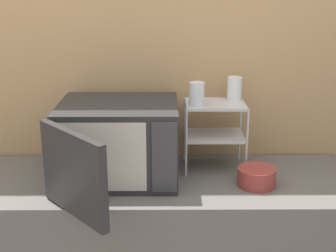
{
  "coord_description": "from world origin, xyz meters",
  "views": [
    {
      "loc": [
        0.09,
        -1.55,
        1.72
      ],
      "look_at": [
        0.1,
        0.31,
        1.13
      ],
      "focal_mm": 50.0,
      "sensor_mm": 36.0,
      "label": 1
    }
  ],
  "objects": [
    {
      "name": "glass_back_right",
      "position": [
        0.39,
        0.46,
        1.26
      ],
      "size": [
        0.06,
        0.06,
        0.1
      ],
      "color": "silver",
      "rests_on": "dish_rack"
    },
    {
      "name": "dish_rack",
      "position": [
        0.3,
        0.41,
        1.12
      ],
      "size": [
        0.27,
        0.2,
        0.3
      ],
      "color": "#B2B2B7",
      "rests_on": "counter"
    },
    {
      "name": "glass_front_left",
      "position": [
        0.22,
        0.35,
        1.26
      ],
      "size": [
        0.06,
        0.06,
        0.1
      ],
      "color": "silver",
      "rests_on": "dish_rack"
    },
    {
      "name": "wall_back",
      "position": [
        0.0,
        0.6,
        1.3
      ],
      "size": [
        8.0,
        0.06,
        2.6
      ],
      "color": "tan",
      "rests_on": "ground_plane"
    },
    {
      "name": "bowl",
      "position": [
        0.46,
        0.21,
        0.94
      ],
      "size": [
        0.16,
        0.16,
        0.08
      ],
      "color": "maroon",
      "rests_on": "counter"
    },
    {
      "name": "microwave",
      "position": [
        -0.11,
        0.29,
        1.07
      ],
      "size": [
        0.51,
        0.7,
        0.32
      ],
      "color": "#262628",
      "rests_on": "counter"
    }
  ]
}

